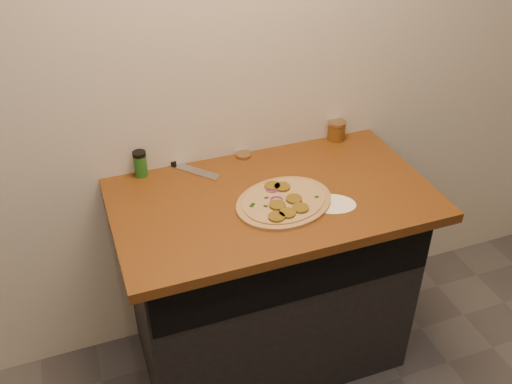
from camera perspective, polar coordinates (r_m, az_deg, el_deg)
name	(u,v)px	position (r m, az deg, el deg)	size (l,w,h in m)	color
cabinet	(268,281)	(2.46, 1.22, -8.92)	(1.10, 0.60, 0.86)	black
countertop	(272,199)	(2.15, 1.65, -0.67)	(1.20, 0.70, 0.04)	brown
pizza	(284,202)	(2.08, 2.82, -0.97)	(0.47, 0.47, 0.03)	tan
chefs_knife	(178,165)	(2.32, -7.83, 2.70)	(0.24, 0.27, 0.02)	#B7BAC1
mason_jar_lid	(243,155)	(2.37, -1.28, 3.73)	(0.07, 0.07, 0.01)	tan
salsa_jar	(336,130)	(2.50, 8.05, 6.12)	(0.08, 0.08, 0.09)	#A21B10
spice_shaker	(140,164)	(2.26, -11.49, 2.79)	(0.05, 0.05, 0.11)	#21631F
flour_spill	(332,204)	(2.10, 7.57, -1.18)	(0.18, 0.18, 0.00)	white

